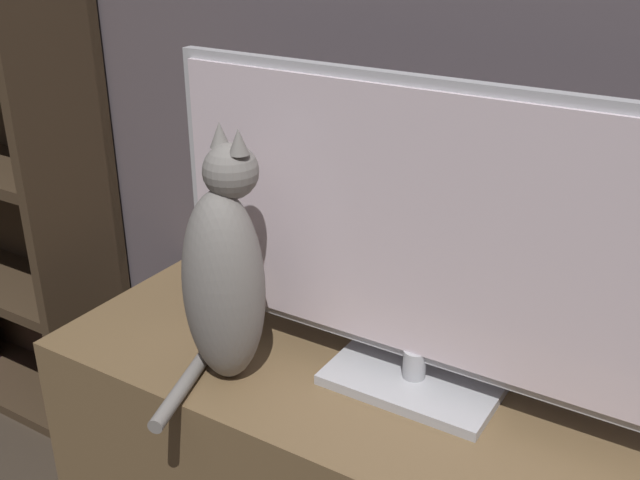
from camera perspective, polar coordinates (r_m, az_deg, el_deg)
name	(u,v)px	position (r m, az deg, el deg)	size (l,w,h in m)	color
tv	(423,240)	(1.31, 7.85, -0.03)	(1.03, 0.19, 0.58)	#B7B7BC
cat	(226,278)	(1.38, -7.19, -2.86)	(0.20, 0.31, 0.49)	gray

